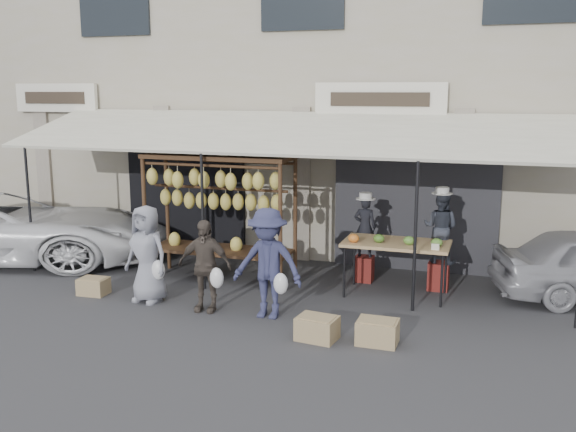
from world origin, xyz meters
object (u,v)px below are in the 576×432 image
Objects in this scene: produce_table at (396,244)px; crate_far at (94,286)px; vendor_right at (441,227)px; crate_near_b at (377,332)px; vendor_left at (365,227)px; customer_mid at (205,266)px; customer_left at (147,254)px; customer_right at (268,263)px; crate_near_a at (317,328)px; banana_rack at (218,193)px.

crate_far is (-4.73, -1.49, -0.73)m from produce_table.
produce_table is 1.42× the size of vendor_right.
vendor_left is at bearing 105.29° from crate_near_b.
crate_far is (-2.10, 0.13, -0.57)m from customer_mid.
customer_mid is at bearing -148.41° from produce_table.
crate_near_b is 4.87m from crate_far.
customer_left is 3.88m from crate_near_b.
customer_right reaches higher than produce_table.
customer_left is at bearing 34.52° from vendor_left.
crate_near_b is (0.80, 0.11, 0.00)m from crate_near_a.
banana_rack reaches higher than customer_mid.
vendor_right is at bearing 41.31° from produce_table.
vendor_left is 2.01× the size of crate_near_a.
crate_far is at bearing 172.90° from crate_near_b.
vendor_right is 4.81m from customer_left.
crate_near_b is (3.17, -1.95, -1.41)m from banana_rack.
customer_right is 3.62× the size of crate_far.
banana_rack is 2.61m from vendor_left.
vendor_right reaches higher than vendor_left.
customer_right is (-0.98, -2.25, -0.15)m from vendor_left.
crate_far is (-1.04, 0.02, -0.64)m from customer_left.
vendor_left is at bearing 43.57° from customer_mid.
vendor_left is (-0.65, 0.66, 0.11)m from produce_table.
customer_left is 3.42× the size of crate_far.
vendor_left is at bearing 27.75° from crate_far.
customer_left is at bearing 178.77° from customer_right.
customer_left is 2.91× the size of crate_near_b.
vendor_right is at bearing 10.89° from banana_rack.
crate_far is (-4.08, -2.15, -0.84)m from vendor_left.
customer_right reaches higher than crate_near_b.
customer_right is at bearing 146.67° from crate_near_a.
crate_far is (-4.04, 0.72, -0.02)m from crate_near_a.
vendor_right is at bearing 35.66° from customer_left.
customer_right is at bearing 7.72° from customer_left.
customer_mid is at bearing 45.30° from vendor_right.
crate_near_b is at bearing 1.31° from customer_left.
crate_near_a is (-1.34, -2.77, -0.92)m from vendor_right.
customer_left is (-4.33, -2.08, -0.30)m from vendor_right.
crate_far is at bearing -162.53° from produce_table.
vendor_left is 1.99× the size of crate_near_b.
produce_table is 3.74× the size of crate_far.
vendor_right reaches higher than crate_near_b.
vendor_right reaches higher than customer_mid.
customer_right is at bearing 65.48° from vendor_left.
banana_rack reaches higher than customer_right.
crate_near_a is at bearing -10.08° from crate_far.
customer_left is 0.94× the size of customer_right.
crate_far is at bearing 179.18° from customer_right.
customer_right is at bearing -3.78° from customer_mid.
crate_near_b is 1.17× the size of crate_far.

